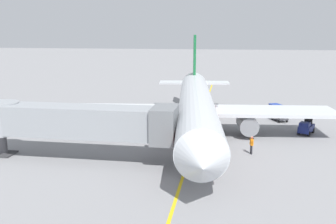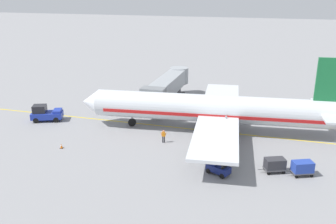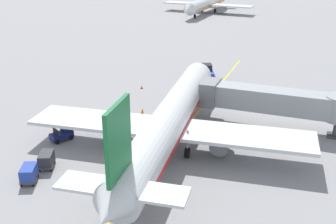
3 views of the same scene
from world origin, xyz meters
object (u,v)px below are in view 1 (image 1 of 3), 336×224
at_px(ground_crew_wing_walker, 252,144).
at_px(baggage_tug_lead, 306,128).
at_px(jet_bridge, 76,121).
at_px(baggage_cart_second_in_train, 276,109).
at_px(baggage_cart_front, 280,114).
at_px(parked_airliner, 196,107).

bearing_deg(ground_crew_wing_walker, baggage_tug_lead, -128.76).
relative_size(jet_bridge, baggage_cart_second_in_train, 6.02).
relative_size(baggage_cart_front, baggage_cart_second_in_train, 1.00).
height_order(parked_airliner, baggage_cart_second_in_train, parked_airliner).
height_order(jet_bridge, ground_crew_wing_walker, jet_bridge).
xyz_separation_m(baggage_cart_second_in_train, ground_crew_wing_walker, (4.23, 16.49, 0.00)).
height_order(baggage_cart_front, baggage_cart_second_in_train, same).
xyz_separation_m(parked_airliner, baggage_tug_lead, (-11.95, -2.52, -2.47)).
xyz_separation_m(jet_bridge, baggage_cart_second_in_train, (-19.49, -20.33, -2.51)).
bearing_deg(ground_crew_wing_walker, parked_airliner, -43.98).
distance_m(parked_airliner, jet_bridge, 13.37).
distance_m(jet_bridge, baggage_tug_lead, 24.76).
height_order(baggage_tug_lead, baggage_cart_front, baggage_tug_lead).
xyz_separation_m(baggage_cart_front, baggage_cart_second_in_train, (0.07, -2.80, 0.00)).
distance_m(baggage_tug_lead, baggage_cart_second_in_train, 8.83).
bearing_deg(parked_airliner, baggage_tug_lead, -168.10).
bearing_deg(jet_bridge, baggage_cart_second_in_train, -133.79).
height_order(jet_bridge, baggage_cart_front, jet_bridge).
relative_size(parked_airliner, ground_crew_wing_walker, 22.10).
relative_size(baggage_tug_lead, baggage_cart_second_in_train, 0.95).
xyz_separation_m(jet_bridge, baggage_cart_front, (-19.56, -17.53, -2.51)).
xyz_separation_m(baggage_cart_front, ground_crew_wing_walker, (4.29, 13.69, 0.00)).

